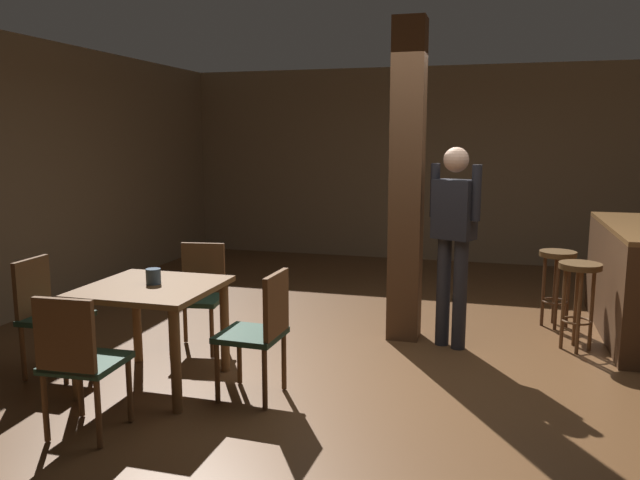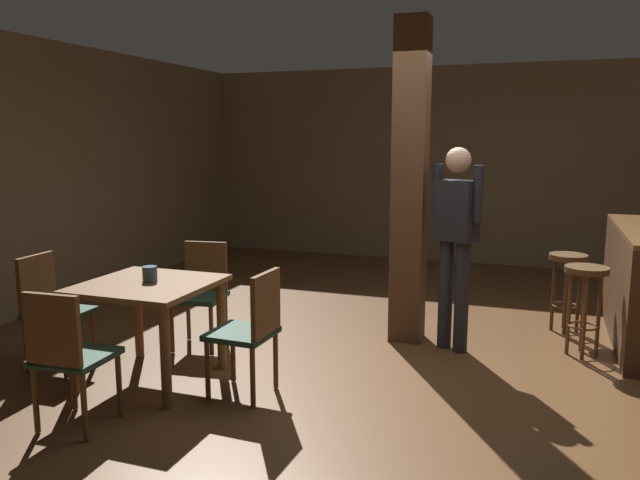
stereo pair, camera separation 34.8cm
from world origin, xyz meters
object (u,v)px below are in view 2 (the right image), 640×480
at_px(chair_south, 67,352).
at_px(chair_north, 202,289).
at_px(dining_table, 149,300).
at_px(chair_west, 51,305).
at_px(chair_east, 251,327).
at_px(bar_stool_near, 586,289).
at_px(bar_counter, 637,284).
at_px(bar_stool_mid, 567,274).
at_px(napkin_cup, 150,274).
at_px(standing_person, 456,234).

bearing_deg(chair_south, chair_north, 91.85).
distance_m(dining_table, chair_north, 0.84).
relative_size(dining_table, chair_west, 1.02).
height_order(chair_east, bar_stool_near, chair_east).
height_order(chair_south, chair_north, same).
bearing_deg(chair_north, dining_table, -86.94).
distance_m(chair_north, bar_counter, 3.83).
bearing_deg(chair_east, bar_stool_mid, 47.91).
height_order(dining_table, chair_south, chair_south).
relative_size(napkin_cup, bar_stool_mid, 0.15).
bearing_deg(standing_person, chair_north, -163.37).
relative_size(chair_west, standing_person, 0.52).
bearing_deg(bar_counter, napkin_cup, -148.12).
distance_m(dining_table, chair_south, 0.87).
relative_size(dining_table, bar_stool_mid, 1.23).
relative_size(standing_person, bar_stool_mid, 2.34).
xyz_separation_m(chair_north, bar_stool_near, (3.11, 0.82, 0.06)).
distance_m(dining_table, chair_west, 0.89).
xyz_separation_m(dining_table, chair_east, (0.84, -0.02, -0.11)).
height_order(dining_table, chair_west, chair_west).
relative_size(chair_south, napkin_cup, 7.93).
xyz_separation_m(chair_south, chair_north, (-0.05, 1.69, 0.00)).
bearing_deg(dining_table, napkin_cup, 99.80).
bearing_deg(bar_stool_near, chair_south, -140.50).
xyz_separation_m(dining_table, napkin_cup, (-0.01, 0.04, 0.19)).
bearing_deg(bar_counter, dining_table, -147.66).
xyz_separation_m(chair_north, bar_counter, (3.56, 1.40, 0.01)).
bearing_deg(chair_west, bar_counter, 27.32).
bearing_deg(chair_south, bar_stool_mid, 47.23).
bearing_deg(chair_west, chair_south, -42.76).
relative_size(chair_south, bar_stool_near, 1.18).
relative_size(chair_north, standing_person, 0.52).
xyz_separation_m(chair_south, bar_stool_near, (3.05, 2.52, 0.06)).
relative_size(dining_table, chair_north, 1.02).
bearing_deg(chair_west, bar_stool_near, 23.29).
xyz_separation_m(bar_counter, bar_stool_mid, (-0.58, 0.08, 0.03)).
distance_m(chair_north, bar_stool_near, 3.22).
relative_size(napkin_cup, bar_stool_near, 0.15).
relative_size(chair_south, chair_north, 1.00).
distance_m(dining_table, bar_stool_near, 3.48).
relative_size(chair_east, bar_counter, 0.44).
relative_size(chair_west, chair_north, 1.00).
height_order(dining_table, bar_counter, bar_counter).
height_order(chair_west, bar_counter, bar_counter).
bearing_deg(chair_north, napkin_cup, -87.24).
bearing_deg(chair_south, dining_table, 90.69).
xyz_separation_m(chair_north, standing_person, (2.07, 0.62, 0.50)).
distance_m(dining_table, napkin_cup, 0.19).
distance_m(standing_person, bar_stool_mid, 1.34).
bearing_deg(standing_person, napkin_cup, -145.19).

